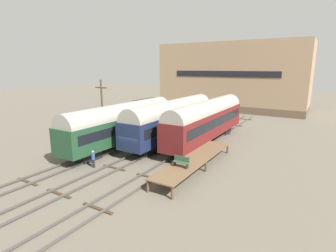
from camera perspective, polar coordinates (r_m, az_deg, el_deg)
The scene contains 12 objects.
ground_plane at distance 27.48m, azimuth -7.36°, elevation -7.14°, with size 200.00×200.00×0.00m, color #60594C.
track_left at distance 29.98m, azimuth -13.42°, elevation -5.40°, with size 2.60×60.00×0.26m.
track_middle at distance 27.43m, azimuth -7.37°, elevation -6.86°, with size 2.60×60.00×0.26m.
track_right at distance 25.26m, azimuth -0.14°, elevation -8.49°, with size 2.60×60.00×0.26m.
train_car_navy at distance 32.94m, azimuth 0.98°, elevation 1.73°, with size 3.10×17.59×5.31m.
train_car_maroon at distance 32.58m, azimuth 8.50°, elevation 1.56°, with size 2.91×17.98×5.35m.
train_car_green at distance 31.39m, azimuth -9.87°, elevation 0.81°, with size 3.07×17.13×5.14m.
station_platform at distance 24.47m, azimuth 5.93°, elevation -7.17°, with size 2.45×12.39×1.07m.
bench at distance 22.16m, azimuth 2.89°, elevation -7.68°, with size 1.40×0.40×0.91m.
person_worker at distance 25.64m, azimuth -15.98°, elevation -6.59°, with size 0.32×0.32×1.69m.
utility_pole at distance 32.54m, azimuth -14.07°, elevation 3.14°, with size 1.80×0.24×7.85m.
warehouse_building at distance 61.15m, azimuth 13.82°, elevation 10.39°, with size 31.42×11.26×14.41m.
Camera 1 is at (16.25, -20.13, 9.27)m, focal length 28.00 mm.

